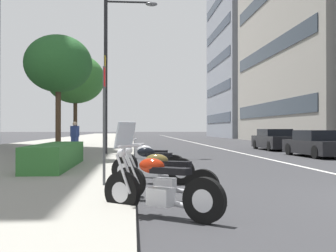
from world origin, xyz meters
TOP-DOWN VIEW (x-y plane):
  - sidewalk_right_plaza at (30.00, 11.42)m, footprint 160.00×10.61m
  - lane_centre_stripe at (35.00, 0.00)m, footprint 110.00×0.16m
  - motorcycle_under_tarp at (-0.40, 5.76)m, footprint 1.43×1.82m
  - motorcycle_far_end_row at (1.02, 5.57)m, footprint 1.01×1.97m
  - motorcycle_nearest_camera at (3.64, 5.70)m, footprint 0.94×2.08m
  - motorcycle_by_sign_pole at (5.00, 5.70)m, footprint 1.08×1.96m
  - car_far_down_avenue at (13.19, -2.96)m, footprint 4.55×2.00m
  - car_following_behind at (19.88, -3.10)m, footprint 4.69×1.88m
  - parking_sign_by_curb at (2.31, 6.79)m, footprint 0.32×0.06m
  - street_lamp_with_banners at (14.14, 7.13)m, footprint 1.26×2.68m
  - clipped_hedge_bed at (6.80, 8.63)m, footprint 5.32×1.10m
  - street_tree_by_lamp_post at (10.47, 9.22)m, footprint 2.75×2.75m
  - street_tree_far_plaza at (17.28, 9.46)m, footprint 3.32×3.32m
  - pedestrian_on_plaza at (15.16, 9.19)m, footprint 0.45×0.48m
  - office_tower_mid_left at (63.15, -18.28)m, footprint 21.29×20.42m

SIDE VIEW (x-z plane):
  - lane_centre_stripe at x=35.00m, z-range 0.00..0.01m
  - sidewalk_right_plaza at x=30.00m, z-range 0.00..0.15m
  - motorcycle_far_end_row at x=1.02m, z-range -0.13..0.96m
  - motorcycle_by_sign_pole at x=5.00m, z-range -0.13..0.98m
  - motorcycle_nearest_camera at x=3.64m, z-range -0.13..0.98m
  - motorcycle_under_tarp at x=-0.40m, z-range -0.30..1.20m
  - clipped_hedge_bed at x=6.80m, z-range 0.15..0.90m
  - car_far_down_avenue at x=13.19m, z-range -0.05..1.27m
  - car_following_behind at x=19.88m, z-range -0.03..1.34m
  - pedestrian_on_plaza at x=15.16m, z-range 0.15..1.77m
  - parking_sign_by_curb at x=2.31m, z-range 0.41..3.01m
  - street_tree_by_lamp_post at x=10.47m, z-range 1.50..6.57m
  - street_tree_far_plaza at x=17.28m, z-range 1.48..7.00m
  - street_lamp_with_banners at x=14.14m, z-range 0.96..8.68m
  - office_tower_mid_left at x=63.15m, z-range 0.00..40.13m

